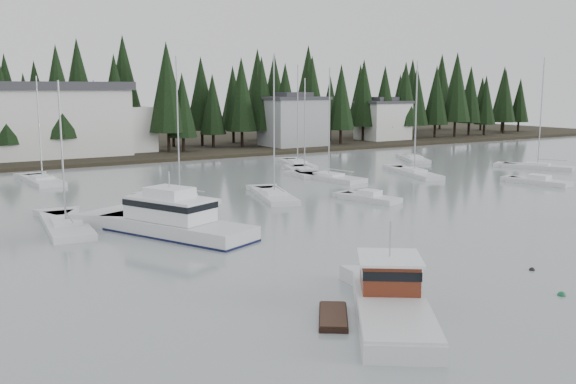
% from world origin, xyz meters
% --- Properties ---
extents(ground, '(260.00, 260.00, 0.00)m').
position_xyz_m(ground, '(0.00, 0.00, 0.00)').
color(ground, '#90999B').
rests_on(ground, ground).
extents(far_shore_land, '(240.00, 54.00, 1.00)m').
position_xyz_m(far_shore_land, '(0.00, 97.00, 0.00)').
color(far_shore_land, black).
rests_on(far_shore_land, ground).
extents(conifer_treeline, '(200.00, 22.00, 20.00)m').
position_xyz_m(conifer_treeline, '(0.00, 86.00, 0.00)').
color(conifer_treeline, black).
rests_on(conifer_treeline, ground).
extents(house_east_a, '(10.60, 8.48, 9.25)m').
position_xyz_m(house_east_a, '(36.00, 78.00, 4.90)').
color(house_east_a, '#999EA0').
rests_on(house_east_a, ground).
extents(house_east_b, '(9.54, 7.42, 8.25)m').
position_xyz_m(house_east_b, '(58.00, 80.00, 4.40)').
color(house_east_b, silver).
rests_on(house_east_b, ground).
extents(harbor_inn, '(29.50, 11.50, 10.90)m').
position_xyz_m(harbor_inn, '(-2.96, 82.34, 5.78)').
color(harbor_inn, silver).
rests_on(harbor_inn, ground).
extents(lobster_boat_brown, '(8.36, 9.92, 4.86)m').
position_xyz_m(lobster_boat_brown, '(-5.00, 5.11, 0.55)').
color(lobster_boat_brown, silver).
rests_on(lobster_boat_brown, ground).
extents(cabin_cruiser_center, '(8.56, 12.93, 5.34)m').
position_xyz_m(cabin_cruiser_center, '(-7.06, 26.39, 0.80)').
color(cabin_cruiser_center, silver).
rests_on(cabin_cruiser_center, ground).
extents(sailboat_0, '(6.19, 9.06, 14.95)m').
position_xyz_m(sailboat_0, '(48.28, 37.13, 0.09)').
color(sailboat_0, silver).
rests_on(sailboat_0, ground).
extents(sailboat_1, '(5.48, 9.82, 14.16)m').
position_xyz_m(sailboat_1, '(7.05, 35.88, 0.08)').
color(sailboat_1, silver).
rests_on(sailboat_1, ground).
extents(sailboat_2, '(5.56, 11.16, 13.75)m').
position_xyz_m(sailboat_2, '(30.19, 41.19, 0.07)').
color(sailboat_2, silver).
rests_on(sailboat_2, ground).
extents(sailboat_3, '(6.25, 8.56, 14.90)m').
position_xyz_m(sailboat_3, '(40.74, 52.52, 0.10)').
color(sailboat_3, silver).
rests_on(sailboat_3, ground).
extents(sailboat_7, '(5.79, 10.57, 14.14)m').
position_xyz_m(sailboat_7, '(22.98, 56.44, 0.07)').
color(sailboat_7, silver).
rests_on(sailboat_7, ground).
extents(sailboat_8, '(3.36, 9.55, 12.39)m').
position_xyz_m(sailboat_8, '(-9.85, 58.60, 0.06)').
color(sailboat_8, silver).
rests_on(sailboat_8, ground).
extents(sailboat_9, '(5.38, 8.65, 13.97)m').
position_xyz_m(sailboat_9, '(-1.39, 39.08, 0.09)').
color(sailboat_9, silver).
rests_on(sailboat_9, ground).
extents(sailboat_10, '(5.57, 9.82, 12.26)m').
position_xyz_m(sailboat_10, '(19.17, 48.93, 0.06)').
color(sailboat_10, silver).
rests_on(sailboat_10, ground).
extents(sailboat_11, '(4.02, 10.61, 11.68)m').
position_xyz_m(sailboat_11, '(-13.28, 32.69, 0.05)').
color(sailboat_11, silver).
rests_on(sailboat_11, ground).
extents(sailboat_12, '(4.31, 10.11, 13.37)m').
position_xyz_m(sailboat_12, '(19.02, 43.60, 0.07)').
color(sailboat_12, silver).
rests_on(sailboat_12, ground).
extents(runabout_1, '(3.67, 6.46, 1.42)m').
position_xyz_m(runabout_1, '(14.00, 29.94, 0.13)').
color(runabout_1, silver).
rests_on(runabout_1, ground).
extents(runabout_2, '(3.58, 7.13, 1.42)m').
position_xyz_m(runabout_2, '(36.78, 28.31, 0.13)').
color(runabout_2, silver).
rests_on(runabout_2, ground).
extents(mooring_buoy_green, '(0.43, 0.43, 0.43)m').
position_xyz_m(mooring_buoy_green, '(4.63, 2.79, 0.00)').
color(mooring_buoy_green, '#145933').
rests_on(mooring_buoy_green, ground).
extents(mooring_buoy_dark, '(0.35, 0.35, 0.35)m').
position_xyz_m(mooring_buoy_dark, '(7.26, 6.60, 0.00)').
color(mooring_buoy_dark, black).
rests_on(mooring_buoy_dark, ground).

